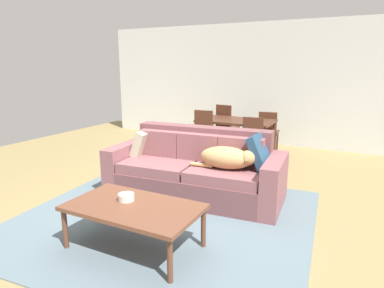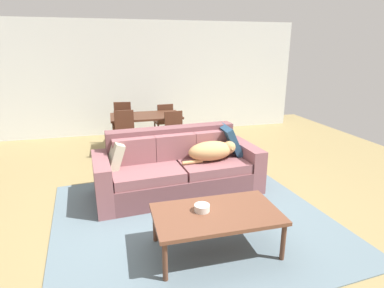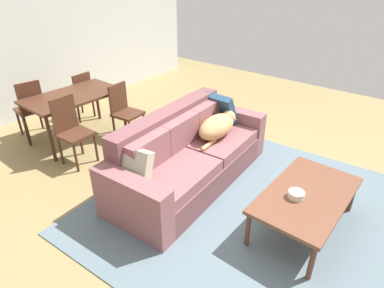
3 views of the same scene
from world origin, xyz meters
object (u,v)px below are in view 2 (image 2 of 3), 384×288
Objects in this scene: dog_on_left_cushion at (212,151)px; dining_chair_far_right at (164,120)px; bowl_on_coffee_table at (202,208)px; dining_chair_near_right at (175,132)px; couch at (177,169)px; throw_pillow_by_left_arm at (115,155)px; coffee_table at (217,216)px; throw_pillow_by_right_arm at (230,140)px; dining_chair_near_left at (126,134)px; dining_chair_far_left at (124,120)px; dining_table at (146,118)px.

dog_on_left_cushion is 0.97× the size of dining_chair_far_right.
dining_chair_near_right is at bearing 83.49° from bowl_on_coffee_table.
couch is 1.60m from dining_chair_near_right.
couch is 0.93m from throw_pillow_by_left_arm.
dog_on_left_cushion is 2.24× the size of throw_pillow_by_left_arm.
bowl_on_coffee_table reaches higher than coffee_table.
couch is at bearing 93.30° from coffee_table.
throw_pillow_by_right_arm reaches higher than dining_chair_far_right.
throw_pillow_by_left_arm is at bearing 176.27° from couch.
dining_chair_far_right is (0.94, 1.21, -0.04)m from dining_chair_near_left.
throw_pillow_by_right_arm is at bearing -46.47° from dining_chair_near_left.
couch is at bearing -171.66° from throw_pillow_by_right_arm.
throw_pillow_by_right_arm is 0.36× the size of coffee_table.
dining_chair_near_right is at bearing 137.16° from dining_chair_far_left.
dog_on_left_cushion is at bearing 67.78° from bowl_on_coffee_table.
throw_pillow_by_left_arm is at bearing -107.28° from dining_table.
dog_on_left_cushion is at bearing 73.67° from coffee_table.
throw_pillow_by_right_arm is 1.84m from bowl_on_coffee_table.
throw_pillow_by_left_arm is at bearing 171.84° from dog_on_left_cushion.
dining_chair_near_right is (0.29, 1.57, 0.14)m from couch.
dining_table is 0.79m from dining_chair_near_right.
throw_pillow_by_right_arm is 0.54× the size of dining_chair_far_right.
dining_chair_far_left reaches higher than dining_chair_near_right.
coffee_table is at bearing -79.86° from dining_chair_near_left.
throw_pillow_by_right_arm is 2.89× the size of bowl_on_coffee_table.
dog_on_left_cushion is 1.79× the size of throw_pillow_by_right_arm.
dining_chair_near_right is (-0.21, 1.66, -0.14)m from dog_on_left_cushion.
dining_chair_far_right is at bearing 102.67° from throw_pillow_by_right_arm.
throw_pillow_by_right_arm is at bearing 3.73° from couch.
throw_pillow_by_left_arm is 1.75m from throw_pillow_by_right_arm.
dog_on_left_cushion is 0.43m from throw_pillow_by_right_arm.
dining_chair_near_left is at bearing -127.02° from dining_table.
dining_table is (-0.15, 3.60, 0.19)m from bowl_on_coffee_table.
dining_chair_far_right is (-0.23, 2.85, -0.15)m from dog_on_left_cushion.
throw_pillow_by_right_arm is 0.52× the size of dining_chair_near_right.
throw_pillow_by_left_arm reaches higher than coffee_table.
bowl_on_coffee_table is at bearing 106.22° from dining_chair_far_left.
couch is at bearing 78.53° from dining_chair_far_right.
coffee_table is at bearing -110.94° from dog_on_left_cushion.
dining_chair_near_left reaches higher than dining_table.
dog_on_left_cushion is 1.68m from dining_chair_near_right.
dining_chair_far_left reaches higher than couch.
dining_chair_far_right is at bearing 87.46° from coffee_table.
dining_chair_far_left is at bearing -3.52° from dining_chair_far_right.
bowl_on_coffee_table is at bearing -87.56° from dining_table.
dog_on_left_cushion is at bearing -58.31° from dining_chair_near_left.
dog_on_left_cushion is at bearing -148.11° from throw_pillow_by_right_arm.
throw_pillow_by_right_arm reaches higher than coffee_table.
dining_chair_far_left is at bearing 84.96° from throw_pillow_by_left_arm.
dining_chair_near_left is at bearing 137.07° from throw_pillow_by_right_arm.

